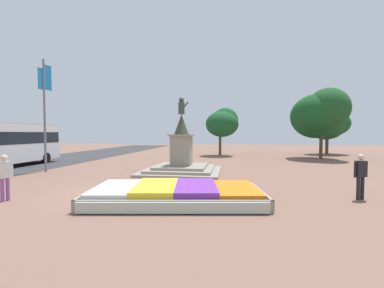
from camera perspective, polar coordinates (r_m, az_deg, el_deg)
name	(u,v)px	position (r m, az deg, el deg)	size (l,w,h in m)	color
ground_plane	(114,193)	(11.62, -16.90, -10.35)	(95.70, 95.70, 0.00)	brown
flower_planter	(175,194)	(9.79, -3.69, -11.00)	(6.81, 4.18, 0.62)	#38281C
statue_monument	(182,159)	(16.69, -2.34, -3.41)	(4.96, 4.96, 4.85)	gray
banner_pole	(45,110)	(19.39, -29.91, 6.65)	(0.19, 1.20, 7.33)	slate
pedestrian_near_planter	(5,174)	(11.92, -36.21, -5.44)	(0.36, 0.53, 1.75)	#8C4C99
pedestrian_crossing_plaza	(361,173)	(11.81, 33.37, -5.44)	(0.55, 0.32, 1.75)	black
kerb_bollard_mid_b	(3,171)	(17.51, -36.41, -4.83)	(0.13, 0.13, 0.92)	slate
park_tree_far_left	(320,113)	(28.42, 26.52, 6.14)	(5.11, 5.68, 6.87)	#4C3823
park_tree_behind_statue	(224,123)	(29.63, 7.03, 4.76)	(3.70, 4.10, 5.44)	brown
park_tree_far_right	(329,124)	(35.14, 28.17, 3.88)	(5.13, 4.71, 5.29)	brown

